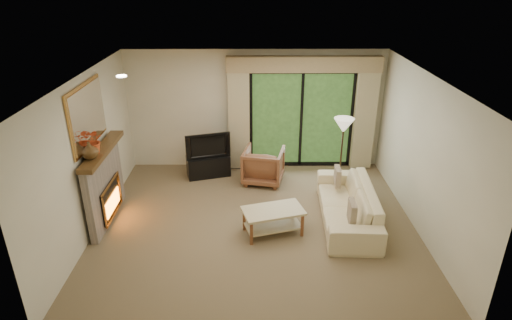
{
  "coord_description": "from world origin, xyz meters",
  "views": [
    {
      "loc": [
        -0.05,
        -6.39,
        4.11
      ],
      "look_at": [
        0.0,
        0.3,
        1.1
      ],
      "focal_mm": 30.0,
      "sensor_mm": 36.0,
      "label": 1
    }
  ],
  "objects_px": {
    "armchair": "(263,165)",
    "coffee_table": "(273,221)",
    "media_console": "(208,166)",
    "sofa": "(347,204)"
  },
  "relations": [
    {
      "from": "sofa",
      "to": "coffee_table",
      "type": "bearing_deg",
      "value": -70.08
    },
    {
      "from": "coffee_table",
      "to": "armchair",
      "type": "bearing_deg",
      "value": 77.43
    },
    {
      "from": "armchair",
      "to": "coffee_table",
      "type": "xyz_separation_m",
      "value": [
        0.12,
        -1.92,
        -0.14
      ]
    },
    {
      "from": "armchair",
      "to": "sofa",
      "type": "distance_m",
      "value": 2.1
    },
    {
      "from": "media_console",
      "to": "armchair",
      "type": "distance_m",
      "value": 1.23
    },
    {
      "from": "armchair",
      "to": "coffee_table",
      "type": "bearing_deg",
      "value": 105.29
    },
    {
      "from": "media_console",
      "to": "sofa",
      "type": "height_order",
      "value": "sofa"
    },
    {
      "from": "armchair",
      "to": "sofa",
      "type": "bearing_deg",
      "value": 145.35
    },
    {
      "from": "armchair",
      "to": "media_console",
      "type": "bearing_deg",
      "value": -2.45
    },
    {
      "from": "media_console",
      "to": "coffee_table",
      "type": "relative_size",
      "value": 0.9
    }
  ]
}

